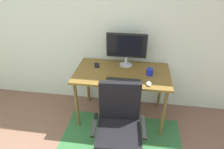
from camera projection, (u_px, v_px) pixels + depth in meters
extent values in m
cube|color=silver|center=(96.00, 22.00, 2.75)|extent=(6.00, 0.10, 2.60)
cube|color=brown|center=(122.00, 73.00, 2.62)|extent=(1.27, 0.71, 0.03)
cylinder|color=brown|center=(77.00, 105.00, 2.63)|extent=(0.04, 0.04, 0.73)
cylinder|color=brown|center=(164.00, 114.00, 2.49)|extent=(0.04, 0.04, 0.73)
cylinder|color=brown|center=(88.00, 82.00, 3.13)|extent=(0.04, 0.04, 0.73)
cylinder|color=brown|center=(160.00, 88.00, 2.99)|extent=(0.04, 0.04, 0.73)
cylinder|color=#B2B2B7|center=(126.00, 65.00, 2.79)|extent=(0.18, 0.18, 0.01)
cylinder|color=#B2B2B7|center=(126.00, 61.00, 2.75)|extent=(0.04, 0.04, 0.12)
cube|color=black|center=(127.00, 46.00, 2.64)|extent=(0.55, 0.04, 0.34)
cube|color=black|center=(126.00, 46.00, 2.62)|extent=(0.51, 0.00, 0.30)
cube|color=black|center=(123.00, 81.00, 2.40)|extent=(0.43, 0.13, 0.02)
ellipsoid|color=white|center=(149.00, 83.00, 2.34)|extent=(0.06, 0.10, 0.03)
cylinder|color=#1927A5|center=(150.00, 72.00, 2.52)|extent=(0.09, 0.09, 0.09)
cube|color=black|center=(97.00, 65.00, 2.77)|extent=(0.10, 0.15, 0.01)
cylinder|color=slate|center=(118.00, 147.00, 2.21)|extent=(0.06, 0.06, 0.36)
cube|color=black|center=(119.00, 133.00, 2.10)|extent=(0.51, 0.51, 0.08)
cube|color=black|center=(120.00, 101.00, 2.13)|extent=(0.45, 0.10, 0.48)
cube|color=black|center=(95.00, 125.00, 2.05)|extent=(0.07, 0.33, 0.03)
cube|color=black|center=(144.00, 127.00, 2.03)|extent=(0.07, 0.33, 0.03)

